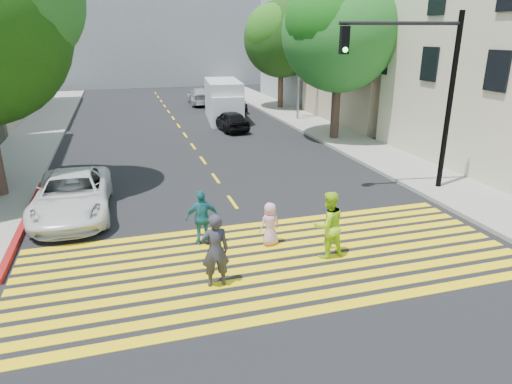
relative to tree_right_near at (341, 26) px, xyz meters
name	(u,v)px	position (x,y,z in m)	size (l,w,h in m)	color
ground	(291,284)	(-8.08, -14.29, -6.15)	(120.00, 120.00, 0.00)	black
sidewalk_left	(41,129)	(-16.58, 7.71, -6.08)	(3.00, 40.00, 0.15)	gray
sidewalk_right	(336,135)	(0.42, 0.71, -6.08)	(3.00, 60.00, 0.15)	gray
curb_red	(25,221)	(-14.98, -8.29, -6.07)	(0.20, 8.00, 0.16)	maroon
crosswalk	(274,261)	(-8.08, -13.01, -6.15)	(13.40, 5.30, 0.01)	yellow
lane_line	(176,122)	(-8.08, 8.21, -6.15)	(0.12, 34.40, 0.01)	yellow
building_right_tan	(401,46)	(6.92, 4.71, -1.15)	(10.00, 10.00, 10.00)	tan
building_right_grey	(331,42)	(6.92, 15.71, -1.15)	(10.00, 10.00, 10.00)	gray
backdrop_block	(145,31)	(-8.08, 33.71, -0.15)	(30.00, 8.00, 12.00)	gray
tree_right_near	(341,26)	(0.00, 0.00, 0.00)	(7.79, 7.61, 9.09)	black
tree_right_far	(282,35)	(0.79, 11.52, -0.49)	(7.41, 7.32, 8.39)	#432A1E
pedestrian_man	(215,251)	(-9.84, -13.78, -5.22)	(0.68, 0.45, 1.87)	#302E3A
pedestrian_woman	(328,225)	(-6.60, -13.16, -5.21)	(0.92, 0.71, 1.88)	#B1EC1C
pedestrian_child	(270,224)	(-7.88, -12.01, -5.51)	(0.63, 0.41, 1.29)	#D292C0
pedestrian_extra	(202,218)	(-9.73, -11.42, -5.33)	(0.96, 0.40, 1.65)	#1C6677
white_sedan	(72,195)	(-13.50, -7.96, -5.44)	(2.38, 5.15, 1.43)	silver
dark_car_near	(230,121)	(-5.13, 4.26, -5.52)	(1.49, 3.69, 1.26)	black
silver_car	(201,96)	(-4.99, 15.74, -5.44)	(1.99, 4.88, 1.42)	#BABBBC
dark_car_parked	(233,102)	(-3.14, 11.66, -5.50)	(1.37, 3.93, 1.30)	black
white_van	(224,102)	(-4.77, 7.65, -4.86)	(2.79, 5.99, 2.73)	silver
traffic_signal	(421,79)	(-1.20, -9.04, -1.89)	(4.46, 0.92, 6.59)	black
street_lamp	(297,46)	(-0.04, 6.17, -1.17)	(1.96, 0.21, 8.69)	gray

